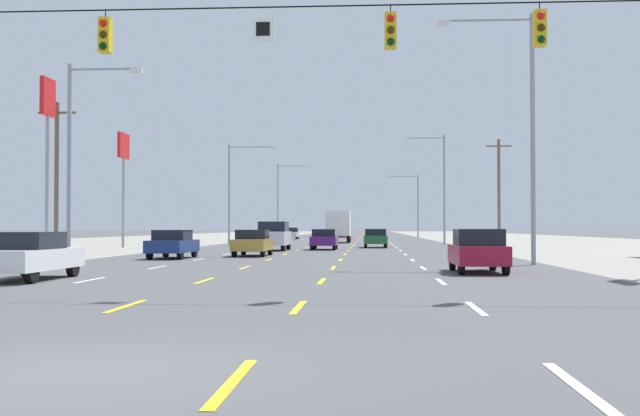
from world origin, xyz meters
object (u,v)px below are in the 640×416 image
object	(u,v)px
sedan_far_left_mid	(173,244)
streetlight_right_row_0	(524,120)
pole_sign_left_row_1	(48,125)
streetlight_right_row_1	(441,182)
sedan_inner_right_farthest	(375,238)
hatchback_far_left_distant_b	(292,233)
pole_sign_left_row_2	(124,159)
streetlight_right_row_2	(414,201)
streetlight_left_row_0	(76,148)
sedan_far_left_nearest	(29,255)
box_truck_center_turn_distant_a	(339,225)
streetlight_left_row_1	(234,185)
streetlight_left_row_2	(281,195)
sedan_inner_left_midfar	(253,242)
hatchback_far_right_near	(478,250)
hatchback_inner_left_distant_c	(331,232)
suv_inner_left_far	(274,235)

from	to	relation	value
sedan_far_left_mid	streetlight_right_row_0	size ratio (longest dim) A/B	0.42
pole_sign_left_row_1	streetlight_right_row_1	bearing A→B (deg)	51.67
sedan_inner_right_farthest	hatchback_far_left_distant_b	world-z (taller)	hatchback_far_left_distant_b
pole_sign_left_row_2	streetlight_right_row_2	bearing A→B (deg)	63.83
sedan_far_left_mid	hatchback_far_left_distant_b	size ratio (longest dim) A/B	1.15
pole_sign_left_row_1	streetlight_left_row_0	bearing A→B (deg)	-59.91
sedan_far_left_nearest	box_truck_center_turn_distant_a	xyz separation A→B (m)	(7.19, 57.40, 1.08)
sedan_far_left_mid	streetlight_right_row_0	xyz separation A→B (m)	(16.68, -5.65, 5.42)
hatchback_far_left_distant_b	pole_sign_left_row_2	bearing A→B (deg)	-101.56
pole_sign_left_row_1	streetlight_left_row_1	xyz separation A→B (m)	(5.09, 31.05, -1.75)
pole_sign_left_row_2	streetlight_left_row_2	xyz separation A→B (m)	(6.50, 52.54, -0.75)
sedan_inner_left_midfar	streetlight_left_row_2	xyz separation A→B (m)	(-6.40, 69.88, 5.47)
hatchback_far_left_distant_b	streetlight_right_row_1	distance (m)	35.56
streetlight_left_row_0	streetlight_left_row_2	bearing A→B (deg)	89.91
streetlight_right_row_1	streetlight_right_row_2	xyz separation A→B (m)	(-0.19, 39.52, -0.43)
hatchback_far_right_near	box_truck_center_turn_distant_a	distance (m)	53.20
pole_sign_left_row_2	streetlight_right_row_1	xyz separation A→B (m)	(26.01, 13.02, -1.14)
pole_sign_left_row_2	streetlight_left_row_2	bearing A→B (deg)	82.94
streetlight_left_row_1	streetlight_left_row_2	bearing A→B (deg)	90.08
box_truck_center_turn_distant_a	pole_sign_left_row_2	xyz separation A→B (m)	(-16.20, -20.23, 5.14)
sedan_far_left_mid	sedan_inner_right_farthest	xyz separation A→B (m)	(10.54, 21.86, 0.00)
pole_sign_left_row_1	streetlight_right_row_0	world-z (taller)	streetlight_right_row_0
hatchback_inner_left_distant_c	pole_sign_left_row_1	world-z (taller)	pole_sign_left_row_1
hatchback_far_left_distant_b	hatchback_inner_left_distant_c	bearing A→B (deg)	82.51
box_truck_center_turn_distant_a	hatchback_inner_left_distant_c	size ratio (longest dim) A/B	1.85
sedan_inner_right_farthest	box_truck_center_turn_distant_a	world-z (taller)	box_truck_center_turn_distant_a
sedan_far_left_mid	streetlight_left_row_2	distance (m)	73.65
streetlight_left_row_2	suv_inner_left_far	bearing A→B (deg)	-83.97
sedan_far_left_nearest	hatchback_far_right_near	xyz separation A→B (m)	(14.16, 4.67, 0.03)
sedan_inner_left_midfar	hatchback_far_right_near	bearing A→B (deg)	-55.87
box_truck_center_turn_distant_a	streetlight_right_row_2	size ratio (longest dim) A/B	0.78
pole_sign_left_row_2	hatchback_inner_left_distant_c	bearing A→B (deg)	80.06
sedan_far_left_nearest	box_truck_center_turn_distant_a	size ratio (longest dim) A/B	0.62
sedan_inner_right_farthest	hatchback_far_left_distant_b	xyz separation A→B (m)	(-10.88, 42.81, 0.03)
sedan_inner_right_farthest	streetlight_left_row_2	distance (m)	53.52
hatchback_far_left_distant_b	streetlight_right_row_2	world-z (taller)	streetlight_right_row_2
hatchback_far_right_near	pole_sign_left_row_2	bearing A→B (deg)	125.50
hatchback_far_right_near	hatchback_inner_left_distant_c	world-z (taller)	same
sedan_far_left_mid	streetlight_left_row_1	distance (m)	34.32
sedan_far_left_nearest	streetlight_left_row_0	xyz separation A→B (m)	(-2.64, 10.66, 4.35)
streetlight_right_row_0	streetlight_right_row_1	bearing A→B (deg)	89.95
box_truck_center_turn_distant_a	hatchback_inner_left_distant_c	xyz separation A→B (m)	(-3.37, 53.01, -1.05)
hatchback_far_right_near	hatchback_inner_left_distant_c	size ratio (longest dim) A/B	1.00
sedan_inner_left_midfar	streetlight_left_row_0	xyz separation A→B (m)	(-6.52, -9.17, 4.35)
streetlight_left_row_2	sedan_far_left_mid	bearing A→B (deg)	-87.82
suv_inner_left_far	streetlight_right_row_0	xyz separation A→B (m)	(13.18, -19.58, 5.15)
streetlight_right_row_2	pole_sign_left_row_1	bearing A→B (deg)	-109.04
pole_sign_left_row_1	hatchback_inner_left_distant_c	bearing A→B (deg)	82.90
streetlight_right_row_0	sedan_far_left_nearest	bearing A→B (deg)	-147.84
pole_sign_left_row_1	sedan_far_left_mid	bearing A→B (deg)	-19.85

